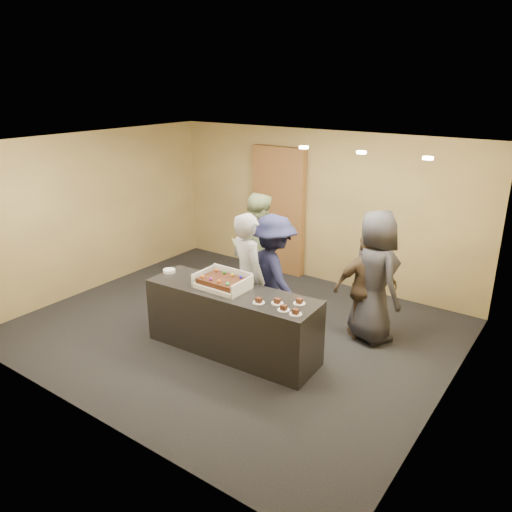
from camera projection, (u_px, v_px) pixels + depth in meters
name	position (u px, v px, depth m)	size (l,w,h in m)	color
room	(233.00, 243.00, 6.94)	(6.04, 6.00, 2.70)	black
serving_counter	(232.00, 321.00, 6.67)	(2.40, 0.70, 0.90)	black
storage_cabinet	(278.00, 211.00, 9.29)	(1.08, 0.15, 2.37)	brown
cake_box	(224.00, 284.00, 6.60)	(0.68, 0.47, 0.20)	white
sheet_cake	(222.00, 281.00, 6.56)	(0.58, 0.40, 0.11)	black
plate_stack	(169.00, 271.00, 7.11)	(0.17, 0.17, 0.04)	white
slice_a	(259.00, 301.00, 6.14)	(0.15, 0.15, 0.07)	white
slice_b	(277.00, 302.00, 6.12)	(0.15, 0.15, 0.07)	white
slice_c	(284.00, 308.00, 5.94)	(0.15, 0.15, 0.07)	white
slice_d	(299.00, 302.00, 6.12)	(0.15, 0.15, 0.07)	white
slice_e	(296.00, 312.00, 5.84)	(0.15, 0.15, 0.07)	white
person_server_grey	(248.00, 277.00, 6.89)	(0.67, 0.44, 1.84)	gray
person_sage_man	(257.00, 250.00, 7.95)	(0.90, 0.70, 1.86)	#94A472
person_navy_man	(273.00, 275.00, 7.06)	(1.14, 0.65, 1.76)	#191B3D
person_brown_extra	(366.00, 287.00, 6.95)	(0.89, 0.37, 1.52)	brown
person_dark_suit	(375.00, 277.00, 6.86)	(0.92, 0.60, 1.88)	#27262C
ceiling_spotlights	(361.00, 152.00, 6.01)	(1.72, 0.12, 0.03)	#FFEAC6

